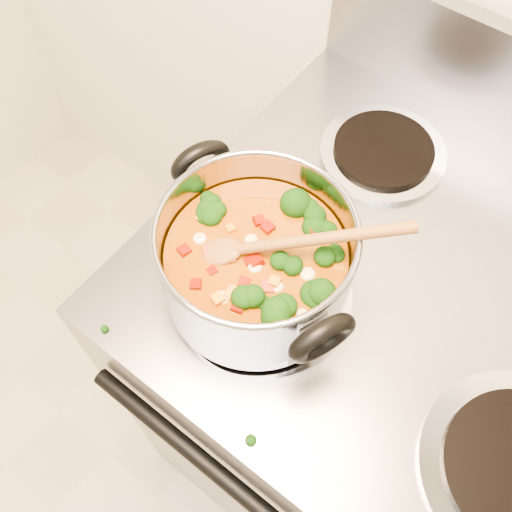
{
  "coord_description": "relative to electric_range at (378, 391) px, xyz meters",
  "views": [
    {
      "loc": [
        -0.06,
        0.75,
        1.59
      ],
      "look_at": [
        -0.26,
        1.01,
        1.01
      ],
      "focal_mm": 40.0,
      "sensor_mm": 36.0,
      "label": 1
    }
  ],
  "objects": [
    {
      "name": "cooktop_crumbs",
      "position": [
        -0.11,
        -0.05,
        0.46
      ],
      "size": [
        0.31,
        0.14,
        0.01
      ],
      "color": "black",
      "rests_on": "electric_range"
    },
    {
      "name": "electric_range",
      "position": [
        0.0,
        0.0,
        0.0
      ],
      "size": [
        0.76,
        0.68,
        1.08
      ],
      "color": "gray",
      "rests_on": "ground"
    },
    {
      "name": "wooden_spoon",
      "position": [
        -0.18,
        -0.15,
        0.57
      ],
      "size": [
        0.22,
        0.16,
        0.1
      ],
      "rotation": [
        0.0,
        0.0,
        0.6
      ],
      "color": "brown",
      "rests_on": "stockpot"
    },
    {
      "name": "stockpot",
      "position": [
        -0.19,
        -0.15,
        0.53
      ],
      "size": [
        0.3,
        0.23,
        0.14
      ],
      "rotation": [
        0.0,
        0.0,
        -0.38
      ],
      "color": "#9E9EA6",
      "rests_on": "electric_range"
    }
  ]
}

